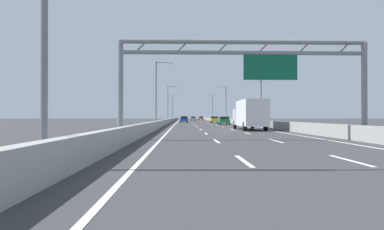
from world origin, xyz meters
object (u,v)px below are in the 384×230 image
sign_gantry (247,64)px  streetlamp_left_far (169,102)px  silver_car (193,118)px  yellow_car (215,119)px  streetlamp_right_mid (259,90)px  streetlamp_left_distant (173,106)px  blue_car (184,119)px  streetlamp_right_far (225,102)px  green_car (224,120)px  streetlamp_left_mid (158,90)px  red_car (183,118)px  box_truck (250,114)px  orange_car (201,118)px  streetlamp_right_distant (212,106)px

sign_gantry → streetlamp_left_far: 68.55m
silver_car → yellow_car: 43.64m
streetlamp_right_mid → streetlamp_left_distant: same height
blue_car → streetlamp_right_far: bearing=38.1°
silver_car → yellow_car: bearing=-85.2°
streetlamp_right_far → green_car: 28.02m
streetlamp_left_mid → yellow_car: bearing=69.5°
streetlamp_left_far → green_car: streetlamp_left_far is taller
red_car → box_truck: bearing=-86.0°
blue_car → orange_car: (7.18, 56.51, -0.02)m
sign_gantry → red_car: sign_gantry is taller
streetlamp_left_distant → streetlamp_right_distant: same height
streetlamp_left_mid → streetlamp_left_far: (0.00, 39.90, 0.00)m
streetlamp_right_far → orange_car: size_ratio=2.23×
red_car → blue_car: bearing=-90.0°
streetlamp_left_distant → silver_car: (7.51, -6.44, -4.66)m
sign_gantry → streetlamp_right_far: streetlamp_right_far is taller
sign_gantry → red_car: bearing=91.8°
streetlamp_right_far → streetlamp_right_distant: (0.00, 39.90, 0.00)m
streetlamp_left_far → red_car: streetlamp_left_far is taller
streetlamp_left_mid → orange_car: streetlamp_left_mid is taller
blue_car → orange_car: bearing=82.8°
streetlamp_left_far → box_truck: bearing=-78.1°
sign_gantry → blue_car: 59.82m
blue_car → red_car: (0.03, 57.30, -0.00)m
sign_gantry → blue_car: size_ratio=3.59×
streetlamp_right_mid → yellow_car: 30.46m
streetlamp_left_mid → streetlamp_right_far: same height
streetlamp_right_far → blue_car: size_ratio=2.16×
orange_car → blue_car: bearing=-97.2°
yellow_car → orange_car: bearing=90.0°
streetlamp_left_mid → streetlamp_right_distant: size_ratio=1.00×
streetlamp_left_far → streetlamp_right_far: same height
streetlamp_right_mid → streetlamp_left_far: (-14.93, 39.90, 0.00)m
sign_gantry → streetlamp_right_distant: 108.26m
sign_gantry → red_car: size_ratio=3.81×
sign_gantry → streetlamp_right_far: (7.24, 68.12, 0.57)m
blue_car → box_truck: box_truck is taller
streetlamp_left_distant → orange_car: size_ratio=2.23×
blue_car → sign_gantry: bearing=-86.5°
streetlamp_right_mid → streetlamp_right_far: (0.00, 39.90, 0.00)m
streetlamp_left_far → box_truck: streetlamp_left_far is taller
streetlamp_right_distant → box_truck: bearing=-92.4°
box_truck → yellow_car: bearing=89.8°
streetlamp_right_far → blue_car: (-10.92, -8.55, -4.62)m
red_car → silver_car: (3.47, -15.30, -0.04)m
streetlamp_right_mid → yellow_car: streetlamp_right_mid is taller
streetlamp_right_distant → green_car: 67.54m
blue_car → green_car: 20.16m
streetlamp_right_far → streetlamp_right_distant: same height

